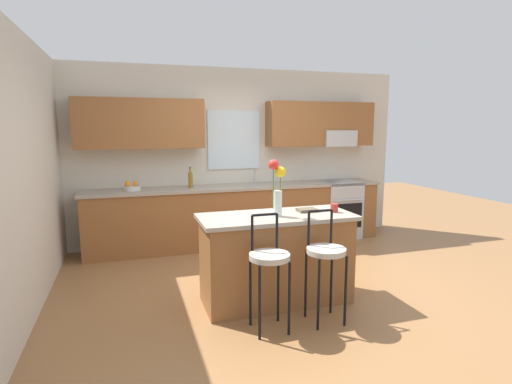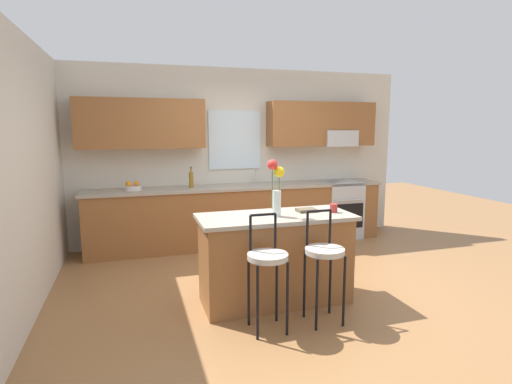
{
  "view_description": "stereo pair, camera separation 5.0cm",
  "coord_description": "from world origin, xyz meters",
  "px_view_note": "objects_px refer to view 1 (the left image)",
  "views": [
    {
      "loc": [
        -1.62,
        -4.21,
        1.8
      ],
      "look_at": [
        -0.1,
        0.55,
        1.0
      ],
      "focal_mm": 28.49,
      "sensor_mm": 36.0,
      "label": 1
    },
    {
      "loc": [
        -1.57,
        -4.23,
        1.8
      ],
      "look_at": [
        -0.1,
        0.55,
        1.0
      ],
      "focal_mm": 28.49,
      "sensor_mm": 36.0,
      "label": 2
    }
  ],
  "objects_px": {
    "bar_stool_middle": "(326,256)",
    "kitchen_island": "(276,258)",
    "bar_stool_near": "(269,262)",
    "flower_vase": "(277,186)",
    "fruit_bowl_oranges": "(132,187)",
    "bottle_olive_oil": "(190,180)",
    "mug_ceramic": "(334,208)",
    "oven_range": "(338,209)",
    "cookbook": "(307,210)"
  },
  "relations": [
    {
      "from": "bar_stool_middle",
      "to": "kitchen_island",
      "type": "bearing_deg",
      "value": 116.4
    },
    {
      "from": "bar_stool_near",
      "to": "flower_vase",
      "type": "bearing_deg",
      "value": 62.55
    },
    {
      "from": "bar_stool_near",
      "to": "bar_stool_middle",
      "type": "distance_m",
      "value": 0.55
    },
    {
      "from": "fruit_bowl_oranges",
      "to": "bottle_olive_oil",
      "type": "relative_size",
      "value": 0.78
    },
    {
      "from": "bar_stool_middle",
      "to": "bar_stool_near",
      "type": "bearing_deg",
      "value": 180.0
    },
    {
      "from": "bar_stool_near",
      "to": "flower_vase",
      "type": "distance_m",
      "value": 0.82
    },
    {
      "from": "bar_stool_near",
      "to": "mug_ceramic",
      "type": "distance_m",
      "value": 1.08
    },
    {
      "from": "bar_stool_near",
      "to": "bar_stool_middle",
      "type": "relative_size",
      "value": 1.0
    },
    {
      "from": "bar_stool_near",
      "to": "bottle_olive_oil",
      "type": "xyz_separation_m",
      "value": [
        -0.27,
        2.7,
        0.41
      ]
    },
    {
      "from": "bar_stool_middle",
      "to": "bottle_olive_oil",
      "type": "bearing_deg",
      "value": 106.93
    },
    {
      "from": "kitchen_island",
      "to": "fruit_bowl_oranges",
      "type": "height_order",
      "value": "fruit_bowl_oranges"
    },
    {
      "from": "kitchen_island",
      "to": "fruit_bowl_oranges",
      "type": "distance_m",
      "value": 2.59
    },
    {
      "from": "oven_range",
      "to": "bar_stool_middle",
      "type": "bearing_deg",
      "value": -121.22
    },
    {
      "from": "kitchen_island",
      "to": "bar_stool_middle",
      "type": "xyz_separation_m",
      "value": [
        0.28,
        -0.55,
        0.17
      ]
    },
    {
      "from": "oven_range",
      "to": "cookbook",
      "type": "xyz_separation_m",
      "value": [
        -1.53,
        -2.06,
        0.48
      ]
    },
    {
      "from": "oven_range",
      "to": "fruit_bowl_oranges",
      "type": "height_order",
      "value": "fruit_bowl_oranges"
    },
    {
      "from": "oven_range",
      "to": "mug_ceramic",
      "type": "relative_size",
      "value": 10.22
    },
    {
      "from": "oven_range",
      "to": "mug_ceramic",
      "type": "distance_m",
      "value": 2.57
    },
    {
      "from": "bar_stool_middle",
      "to": "cookbook",
      "type": "distance_m",
      "value": 0.69
    },
    {
      "from": "bar_stool_middle",
      "to": "bottle_olive_oil",
      "type": "height_order",
      "value": "bottle_olive_oil"
    },
    {
      "from": "bottle_olive_oil",
      "to": "cookbook",
      "type": "bearing_deg",
      "value": -66.34
    },
    {
      "from": "cookbook",
      "to": "bottle_olive_oil",
      "type": "distance_m",
      "value": 2.27
    },
    {
      "from": "flower_vase",
      "to": "fruit_bowl_oranges",
      "type": "bearing_deg",
      "value": 121.7
    },
    {
      "from": "cookbook",
      "to": "fruit_bowl_oranges",
      "type": "xyz_separation_m",
      "value": [
        -1.74,
        2.08,
        0.03
      ]
    },
    {
      "from": "oven_range",
      "to": "cookbook",
      "type": "distance_m",
      "value": 2.61
    },
    {
      "from": "mug_ceramic",
      "to": "bar_stool_middle",
      "type": "bearing_deg",
      "value": -124.79
    },
    {
      "from": "oven_range",
      "to": "bar_stool_near",
      "type": "distance_m",
      "value": 3.45
    },
    {
      "from": "bar_stool_near",
      "to": "bottle_olive_oil",
      "type": "bearing_deg",
      "value": 95.73
    },
    {
      "from": "cookbook",
      "to": "bottle_olive_oil",
      "type": "relative_size",
      "value": 0.65
    },
    {
      "from": "oven_range",
      "to": "cookbook",
      "type": "bearing_deg",
      "value": -126.62
    },
    {
      "from": "fruit_bowl_oranges",
      "to": "mug_ceramic",
      "type": "bearing_deg",
      "value": -47.75
    },
    {
      "from": "mug_ceramic",
      "to": "kitchen_island",
      "type": "bearing_deg",
      "value": 174.97
    },
    {
      "from": "bar_stool_near",
      "to": "cookbook",
      "type": "height_order",
      "value": "bar_stool_near"
    },
    {
      "from": "mug_ceramic",
      "to": "fruit_bowl_oranges",
      "type": "distance_m",
      "value": 2.97
    },
    {
      "from": "bottle_olive_oil",
      "to": "flower_vase",
      "type": "bearing_deg",
      "value": -76.46
    },
    {
      "from": "oven_range",
      "to": "kitchen_island",
      "type": "distance_m",
      "value": 2.84
    },
    {
      "from": "kitchen_island",
      "to": "fruit_bowl_oranges",
      "type": "bearing_deg",
      "value": 122.67
    },
    {
      "from": "oven_range",
      "to": "fruit_bowl_oranges",
      "type": "xyz_separation_m",
      "value": [
        -3.27,
        0.02,
        0.5
      ]
    },
    {
      "from": "bar_stool_middle",
      "to": "mug_ceramic",
      "type": "height_order",
      "value": "bar_stool_middle"
    },
    {
      "from": "bar_stool_middle",
      "to": "fruit_bowl_oranges",
      "type": "distance_m",
      "value": 3.18
    },
    {
      "from": "oven_range",
      "to": "fruit_bowl_oranges",
      "type": "distance_m",
      "value": 3.31
    },
    {
      "from": "kitchen_island",
      "to": "flower_vase",
      "type": "xyz_separation_m",
      "value": [
        -0.02,
        -0.06,
        0.76
      ]
    },
    {
      "from": "mug_ceramic",
      "to": "bottle_olive_oil",
      "type": "xyz_separation_m",
      "value": [
        -1.17,
        2.2,
        0.08
      ]
    },
    {
      "from": "bottle_olive_oil",
      "to": "bar_stool_near",
      "type": "bearing_deg",
      "value": -84.27
    },
    {
      "from": "oven_range",
      "to": "mug_ceramic",
      "type": "xyz_separation_m",
      "value": [
        -1.27,
        -2.17,
        0.51
      ]
    },
    {
      "from": "kitchen_island",
      "to": "bottle_olive_oil",
      "type": "height_order",
      "value": "bottle_olive_oil"
    },
    {
      "from": "bar_stool_near",
      "to": "cookbook",
      "type": "xyz_separation_m",
      "value": [
        0.64,
        0.62,
        0.3
      ]
    },
    {
      "from": "oven_range",
      "to": "flower_vase",
      "type": "distance_m",
      "value": 2.99
    },
    {
      "from": "mug_ceramic",
      "to": "cookbook",
      "type": "xyz_separation_m",
      "value": [
        -0.26,
        0.12,
        -0.03
      ]
    },
    {
      "from": "bar_stool_near",
      "to": "flower_vase",
      "type": "height_order",
      "value": "flower_vase"
    }
  ]
}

